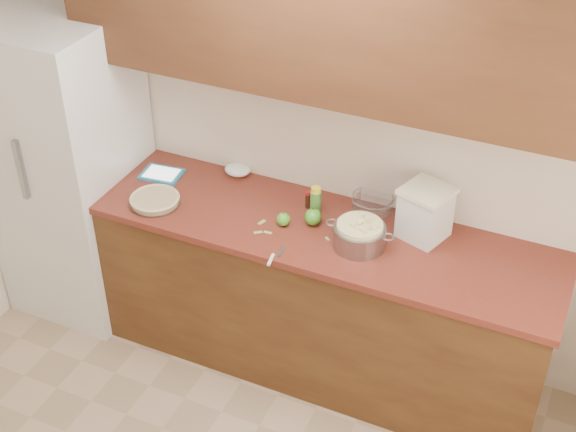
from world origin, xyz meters
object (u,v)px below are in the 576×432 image
at_px(pie, 155,200).
at_px(colander, 359,235).
at_px(tablet, 162,174).
at_px(flour_canister, 425,212).

height_order(pie, colander, colander).
distance_m(pie, colander, 1.11).
xyz_separation_m(colander, tablet, (-1.22, 0.15, -0.05)).
xyz_separation_m(pie, flour_canister, (1.37, 0.31, 0.12)).
height_order(colander, tablet, colander).
bearing_deg(colander, tablet, 172.93).
relative_size(pie, flour_canister, 0.97).
bearing_deg(pie, colander, 5.25).
relative_size(flour_canister, tablet, 1.19).
height_order(flour_canister, tablet, flour_canister).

